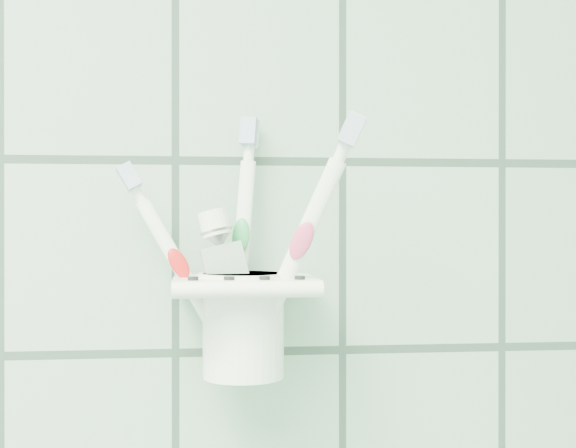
{
  "coord_description": "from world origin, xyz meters",
  "views": [
    {
      "loc": [
        0.61,
        0.5,
        1.36
      ],
      "look_at": [
        0.68,
        1.1,
        1.36
      ],
      "focal_mm": 50.0,
      "sensor_mm": 36.0,
      "label": 1
    }
  ],
  "objects_px": {
    "toothbrush_pink": "(237,250)",
    "toothbrush_blue": "(233,238)",
    "toothbrush_orange": "(245,230)",
    "toothpaste_tube": "(250,275)",
    "cup": "(243,320)",
    "holder_bracket": "(244,287)"
  },
  "relations": [
    {
      "from": "cup",
      "to": "toothbrush_pink",
      "type": "height_order",
      "value": "toothbrush_pink"
    },
    {
      "from": "holder_bracket",
      "to": "toothbrush_orange",
      "type": "xyz_separation_m",
      "value": [
        -0.0,
        -0.01,
        0.05
      ]
    },
    {
      "from": "cup",
      "to": "toothbrush_pink",
      "type": "xyz_separation_m",
      "value": [
        -0.01,
        -0.01,
        0.06
      ]
    },
    {
      "from": "toothbrush_pink",
      "to": "toothbrush_blue",
      "type": "xyz_separation_m",
      "value": [
        -0.0,
        0.01,
        0.01
      ]
    },
    {
      "from": "cup",
      "to": "toothbrush_pink",
      "type": "distance_m",
      "value": 0.06
    },
    {
      "from": "toothbrush_pink",
      "to": "toothpaste_tube",
      "type": "relative_size",
      "value": 1.31
    },
    {
      "from": "holder_bracket",
      "to": "cup",
      "type": "distance_m",
      "value": 0.03
    },
    {
      "from": "toothbrush_blue",
      "to": "toothbrush_pink",
      "type": "bearing_deg",
      "value": -59.37
    },
    {
      "from": "cup",
      "to": "toothbrush_pink",
      "type": "relative_size",
      "value": 0.46
    },
    {
      "from": "holder_bracket",
      "to": "toothbrush_orange",
      "type": "height_order",
      "value": "toothbrush_orange"
    },
    {
      "from": "toothbrush_pink",
      "to": "toothbrush_orange",
      "type": "bearing_deg",
      "value": -60.15
    },
    {
      "from": "toothbrush_blue",
      "to": "toothbrush_orange",
      "type": "relative_size",
      "value": 0.96
    },
    {
      "from": "toothbrush_blue",
      "to": "toothpaste_tube",
      "type": "height_order",
      "value": "toothbrush_blue"
    },
    {
      "from": "cup",
      "to": "toothpaste_tube",
      "type": "height_order",
      "value": "toothpaste_tube"
    },
    {
      "from": "holder_bracket",
      "to": "toothbrush_blue",
      "type": "xyz_separation_m",
      "value": [
        -0.01,
        0.01,
        0.04
      ]
    },
    {
      "from": "cup",
      "to": "holder_bracket",
      "type": "bearing_deg",
      "value": -79.82
    },
    {
      "from": "toothbrush_pink",
      "to": "toothpaste_tube",
      "type": "xyz_separation_m",
      "value": [
        0.01,
        -0.01,
        -0.02
      ]
    },
    {
      "from": "toothbrush_pink",
      "to": "toothbrush_blue",
      "type": "relative_size",
      "value": 0.88
    },
    {
      "from": "toothbrush_orange",
      "to": "toothpaste_tube",
      "type": "xyz_separation_m",
      "value": [
        0.0,
        0.0,
        -0.04
      ]
    },
    {
      "from": "toothpaste_tube",
      "to": "toothbrush_blue",
      "type": "bearing_deg",
      "value": 119.06
    },
    {
      "from": "toothpaste_tube",
      "to": "toothbrush_pink",
      "type": "bearing_deg",
      "value": 146.09
    },
    {
      "from": "cup",
      "to": "toothpaste_tube",
      "type": "bearing_deg",
      "value": -67.9
    }
  ]
}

